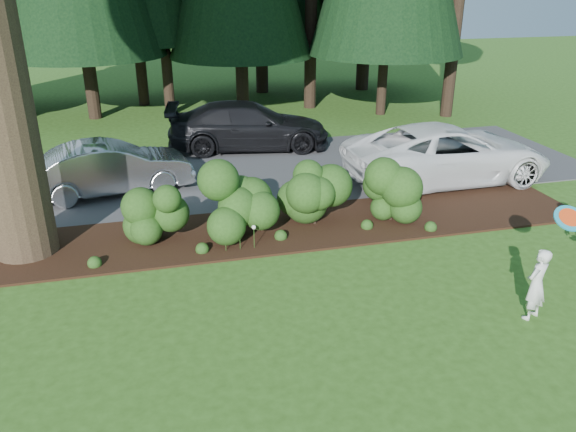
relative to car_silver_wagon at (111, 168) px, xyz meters
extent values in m
plane|color=#2B4D16|center=(2.98, -6.58, -0.71)|extent=(80.00, 80.00, 0.00)
cube|color=black|center=(2.98, -3.33, -0.69)|extent=(16.00, 2.50, 0.05)
cube|color=#38383A|center=(2.98, 0.92, -0.70)|extent=(22.00, 6.00, 0.03)
sphere|color=#204013|center=(0.98, -3.38, -0.05)|extent=(1.08, 1.08, 1.08)
cylinder|color=black|center=(0.98, -3.38, -0.56)|extent=(0.08, 0.08, 0.30)
sphere|color=#204013|center=(2.78, -3.58, 0.22)|extent=(1.35, 1.35, 1.35)
cylinder|color=black|center=(2.78, -3.58, -0.56)|extent=(0.08, 0.08, 0.30)
sphere|color=#204013|center=(4.58, -3.28, 0.11)|extent=(1.26, 1.26, 1.26)
cylinder|color=black|center=(4.58, -3.28, -0.56)|extent=(0.08, 0.08, 0.30)
sphere|color=#204013|center=(6.38, -3.48, 0.00)|extent=(1.17, 1.17, 1.17)
cylinder|color=black|center=(6.38, -3.48, -0.56)|extent=(0.08, 0.08, 0.30)
cylinder|color=#204013|center=(2.38, -4.18, -0.46)|extent=(0.01, 0.01, 0.50)
sphere|color=white|center=(2.38, -4.18, -0.19)|extent=(0.09, 0.09, 0.09)
cylinder|color=#204013|center=(2.68, -4.18, -0.46)|extent=(0.01, 0.01, 0.50)
sphere|color=white|center=(2.68, -4.18, -0.19)|extent=(0.09, 0.09, 0.09)
cylinder|color=#204013|center=(2.98, -4.18, -0.46)|extent=(0.01, 0.01, 0.50)
sphere|color=white|center=(2.98, -4.18, -0.19)|extent=(0.09, 0.09, 0.09)
cylinder|color=black|center=(1.98, 6.92, 3.66)|extent=(0.50, 0.50, 8.75)
imported|color=#A7A8AC|center=(0.00, 0.00, 0.00)|extent=(4.33, 2.18, 1.36)
imported|color=white|center=(8.97, -1.28, 0.11)|extent=(5.77, 2.80, 1.58)
imported|color=black|center=(4.23, 3.22, 0.08)|extent=(5.47, 2.77, 1.52)
imported|color=silver|center=(7.03, -7.83, -0.07)|extent=(0.55, 0.47, 1.28)
cylinder|color=teal|center=(7.37, -7.87, 1.10)|extent=(0.53, 0.44, 0.34)
cylinder|color=red|center=(7.37, -7.87, 1.11)|extent=(0.37, 0.31, 0.24)
camera|label=1|loc=(1.09, -14.64, 4.61)|focal=35.00mm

